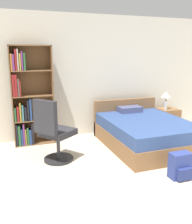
{
  "coord_description": "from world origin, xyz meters",
  "views": [
    {
      "loc": [
        -2.01,
        -2.0,
        1.79
      ],
      "look_at": [
        -0.6,
        1.98,
        0.8
      ],
      "focal_mm": 40.0,
      "sensor_mm": 36.0,
      "label": 1
    }
  ],
  "objects": [
    {
      "name": "office_chair",
      "position": [
        -1.36,
        1.92,
        0.52
      ],
      "size": [
        0.72,
        0.71,
        1.09
      ],
      "color": "#232326",
      "rests_on": "ground_plane"
    },
    {
      "name": "table_lamp",
      "position": [
        1.46,
        2.9,
        0.83
      ],
      "size": [
        0.22,
        0.22,
        0.41
      ],
      "color": "tan",
      "rests_on": "nightstand"
    },
    {
      "name": "water_bottle",
      "position": [
        1.39,
        2.78,
        0.62
      ],
      "size": [
        0.06,
        0.06,
        0.23
      ],
      "color": "silver",
      "rests_on": "nightstand"
    },
    {
      "name": "backpack_blue",
      "position": [
        0.27,
        0.75,
        0.18
      ],
      "size": [
        0.31,
        0.24,
        0.39
      ],
      "color": "navy",
      "rests_on": "ground_plane"
    },
    {
      "name": "nightstand",
      "position": [
        1.53,
        2.89,
        0.26
      ],
      "size": [
        0.47,
        0.49,
        0.51
      ],
      "color": "brown",
      "rests_on": "ground_plane"
    },
    {
      "name": "bookshelf",
      "position": [
        -1.69,
        2.97,
        0.9
      ],
      "size": [
        0.79,
        0.29,
        1.95
      ],
      "color": "brown",
      "rests_on": "ground_plane"
    },
    {
      "name": "bed",
      "position": [
        0.46,
        2.13,
        0.28
      ],
      "size": [
        1.49,
        1.93,
        0.79
      ],
      "color": "brown",
      "rests_on": "ground_plane"
    },
    {
      "name": "wall_back",
      "position": [
        0.0,
        3.23,
        1.3
      ],
      "size": [
        9.0,
        0.06,
        2.6
      ],
      "color": "silver",
      "rests_on": "ground_plane"
    }
  ]
}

